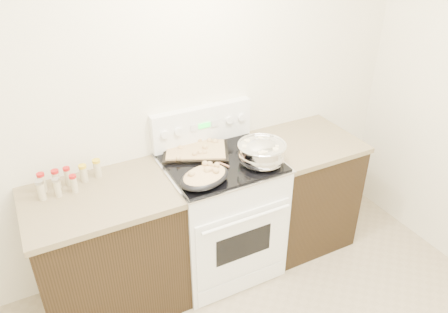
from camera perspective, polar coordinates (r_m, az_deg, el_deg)
room_shell at (r=1.40m, az=13.08°, el=-3.61°), size 4.10×3.60×2.75m
counter_left at (r=3.06m, az=-14.79°, el=-11.87°), size 0.93×0.67×0.92m
counter_right at (r=3.58m, az=10.02°, el=-4.31°), size 0.73×0.67×0.92m
kitchen_range at (r=3.24m, az=-0.45°, el=-7.38°), size 0.78×0.73×1.22m
mixing_bowl at (r=2.92m, az=4.95°, el=0.40°), size 0.34×0.34×0.19m
roasting_pan at (r=2.72m, az=-2.54°, el=-2.60°), size 0.40×0.33×0.11m
baking_sheet at (r=3.07m, az=-3.62°, el=0.79°), size 0.54×0.47×0.06m
wooden_spoon at (r=2.90m, az=-1.31°, el=-1.17°), size 0.13×0.24×0.04m
blue_ladle at (r=2.94m, az=4.83°, el=-0.34°), size 0.11×0.28×0.10m
spice_jars at (r=2.88m, az=-20.01°, el=-2.83°), size 0.41×0.16×0.13m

